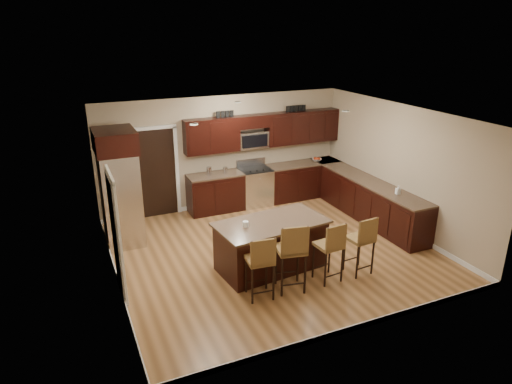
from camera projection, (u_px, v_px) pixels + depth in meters
name	position (u px, v px, depth m)	size (l,w,h in m)	color
floor	(273.00, 251.00, 9.07)	(6.00, 6.00, 0.00)	#9D6C3E
ceiling	(275.00, 116.00, 8.13)	(6.00, 6.00, 0.00)	silver
wall_back	(224.00, 152.00, 10.96)	(6.00, 6.00, 0.00)	tan
wall_left	(109.00, 212.00, 7.47)	(5.50, 5.50, 0.00)	tan
wall_right	(400.00, 168.00, 9.74)	(5.50, 5.50, 0.00)	tan
base_cabinets	(319.00, 193.00, 10.87)	(4.02, 3.96, 0.92)	black
upper_cabinets	(266.00, 129.00, 11.05)	(4.00, 0.33, 0.80)	black
range	(255.00, 186.00, 11.27)	(0.76, 0.64, 1.11)	silver
microwave	(252.00, 140.00, 11.00)	(0.76, 0.31, 0.40)	silver
doorway	(157.00, 173.00, 10.44)	(0.85, 0.03, 2.06)	black
pantry_door	(115.00, 237.00, 7.33)	(0.03, 0.80, 2.04)	white
letter_decor	(261.00, 111.00, 10.83)	(2.20, 0.03, 0.15)	black
island	(271.00, 246.00, 8.32)	(2.09, 1.25, 0.92)	black
stool_left	(261.00, 260.00, 7.27)	(0.46, 0.46, 1.12)	olive
stool_mid	(292.00, 250.00, 7.45)	(0.54, 0.54, 1.24)	olive
stool_right	(331.00, 246.00, 7.77)	(0.45, 0.45, 1.11)	olive
refrigerator	(119.00, 186.00, 9.08)	(0.79, 1.02, 2.35)	silver
floor_mat	(303.00, 216.00, 10.70)	(0.85, 0.57, 0.01)	brown
fruit_bowl	(317.00, 160.00, 11.76)	(0.25, 0.25, 0.06)	silver
soap_bottle	(398.00, 190.00, 9.45)	(0.08, 0.09, 0.19)	#B2B2B2
canister_tall	(209.00, 171.00, 10.63)	(0.12, 0.12, 0.20)	silver
canister_short	(225.00, 170.00, 10.79)	(0.11, 0.11, 0.15)	silver
island_jar	(245.00, 224.00, 7.94)	(0.10, 0.10, 0.10)	white
stool_extra	(362.00, 239.00, 8.02)	(0.45, 0.45, 1.11)	olive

